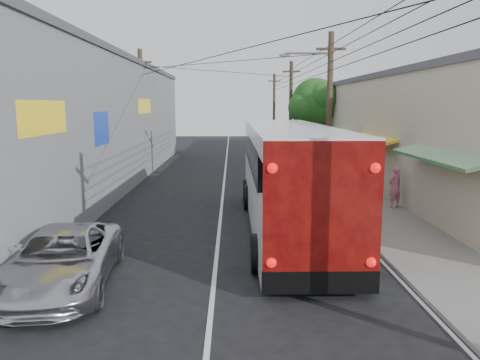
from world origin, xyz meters
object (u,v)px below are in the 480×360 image
at_px(parked_suv, 310,176).
at_px(parked_car_mid, 296,165).
at_px(pedestrian_far, 338,178).
at_px(pedestrian_near, 395,187).
at_px(parked_car_far, 281,153).
at_px(coach_bus, 288,176).
at_px(jeepney, 62,259).

relative_size(parked_suv, parked_car_mid, 1.33).
relative_size(parked_car_mid, pedestrian_far, 2.87).
xyz_separation_m(pedestrian_near, pedestrian_far, (-1.68, 3.56, -0.15)).
relative_size(parked_car_mid, pedestrian_near, 2.41).
distance_m(parked_car_far, pedestrian_far, 15.15).
xyz_separation_m(parked_suv, parked_car_mid, (0.00, 5.50, -0.10)).
bearing_deg(parked_car_far, parked_suv, -90.49).
bearing_deg(coach_bus, pedestrian_far, 62.58).
relative_size(coach_bus, pedestrian_far, 8.74).
height_order(jeepney, parked_car_far, jeepney).
bearing_deg(jeepney, pedestrian_near, 31.54).
distance_m(coach_bus, parked_car_far, 21.74).
bearing_deg(parked_car_mid, pedestrian_far, -83.77).
bearing_deg(pedestrian_far, parked_car_far, -80.90).
relative_size(jeepney, pedestrian_far, 3.46).
xyz_separation_m(coach_bus, parked_car_far, (1.99, 21.60, -1.32)).
xyz_separation_m(coach_bus, jeepney, (-6.33, -5.66, -1.25)).
height_order(parked_suv, pedestrian_near, pedestrian_near).
bearing_deg(pedestrian_far, parked_car_mid, -74.35).
distance_m(parked_car_mid, pedestrian_near, 10.30).
relative_size(jeepney, parked_car_far, 1.31).
height_order(parked_suv, pedestrian_far, parked_suv).
distance_m(parked_suv, pedestrian_near, 5.29).
bearing_deg(parked_suv, parked_car_far, 93.16).
height_order(parked_car_mid, parked_car_far, parked_car_mid).
height_order(jeepney, pedestrian_far, pedestrian_far).
bearing_deg(parked_car_mid, parked_suv, -95.61).
bearing_deg(pedestrian_near, coach_bus, 5.98).
bearing_deg(pedestrian_far, jeepney, 55.21).
bearing_deg(pedestrian_near, jeepney, 12.81).
height_order(parked_car_far, pedestrian_far, pedestrian_far).
relative_size(coach_bus, parked_car_mid, 3.05).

